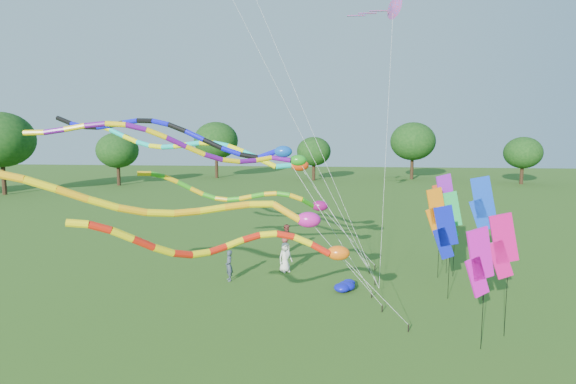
# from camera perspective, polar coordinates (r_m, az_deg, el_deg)

# --- Properties ---
(ground) EXTENTS (160.00, 160.00, 0.00)m
(ground) POSITION_cam_1_polar(r_m,az_deg,el_deg) (19.54, 4.21, -15.70)
(ground) COLOR #285516
(ground) RESTS_ON ground
(tree_ring) EXTENTS (118.87, 112.61, 9.56)m
(tree_ring) POSITION_cam_1_polar(r_m,az_deg,el_deg) (14.83, -7.69, -0.98)
(tree_ring) COLOR #382314
(tree_ring) RESTS_ON ground
(tube_kite_red) EXTENTS (10.29, 5.20, 5.64)m
(tube_kite_red) POSITION_cam_1_polar(r_m,az_deg,el_deg) (16.14, -4.22, -6.34)
(tube_kite_red) COLOR black
(tube_kite_red) RESTS_ON ground
(tube_kite_orange) EXTENTS (15.97, 5.55, 7.14)m
(tube_kite_orange) POSITION_cam_1_polar(r_m,az_deg,el_deg) (18.34, -13.63, -1.32)
(tube_kite_orange) COLOR black
(tube_kite_orange) RESTS_ON ground
(tube_kite_purple) EXTENTS (14.13, 5.25, 8.59)m
(tube_kite_purple) POSITION_cam_1_polar(r_m,az_deg,el_deg) (21.06, -10.07, 5.16)
(tube_kite_purple) COLOR black
(tube_kite_purple) RESTS_ON ground
(tube_kite_blue) EXTENTS (15.64, 2.20, 8.86)m
(tube_kite_blue) POSITION_cam_1_polar(r_m,az_deg,el_deg) (23.26, -11.70, 6.34)
(tube_kite_blue) COLOR black
(tube_kite_blue) RESTS_ON ground
(tube_kite_cyan) EXTENTS (15.90, 2.82, 8.59)m
(tube_kite_cyan) POSITION_cam_1_polar(r_m,az_deg,el_deg) (27.13, -8.34, 4.82)
(tube_kite_cyan) COLOR black
(tube_kite_cyan) RESTS_ON ground
(tube_kite_green) EXTENTS (12.15, 2.22, 6.06)m
(tube_kite_green) POSITION_cam_1_polar(r_m,az_deg,el_deg) (25.35, -3.72, -0.49)
(tube_kite_green) COLOR black
(tube_kite_green) RESTS_ON ground
(delta_kite_high_c) EXTENTS (3.00, 3.76, 14.27)m
(delta_kite_high_c) POSITION_cam_1_polar(r_m,az_deg,el_deg) (25.76, 12.33, 20.60)
(delta_kite_high_c) COLOR black
(delta_kite_high_c) RESTS_ON ground
(banner_pole_blue_b) EXTENTS (1.15, 0.32, 5.66)m
(banner_pole_blue_b) POSITION_cam_1_polar(r_m,az_deg,el_deg) (22.88, 22.01, -1.35)
(banner_pole_blue_b) COLOR black
(banner_pole_blue_b) RESTS_ON ground
(banner_pole_blue_a) EXTENTS (1.16, 0.11, 4.34)m
(banner_pole_blue_a) POSITION_cam_1_polar(r_m,az_deg,el_deg) (22.73, 18.12, -4.57)
(banner_pole_blue_a) COLOR black
(banner_pole_blue_a) RESTS_ON ground
(banner_pole_red) EXTENTS (1.14, 0.39, 4.70)m
(banner_pole_red) POSITION_cam_1_polar(r_m,az_deg,el_deg) (28.31, 17.62, -1.49)
(banner_pole_red) COLOR black
(banner_pole_red) RESTS_ON ground
(banner_pole_magenta_b) EXTENTS (1.16, 0.10, 4.70)m
(banner_pole_magenta_b) POSITION_cam_1_polar(r_m,az_deg,el_deg) (19.29, 24.08, -5.89)
(banner_pole_magenta_b) COLOR black
(banner_pole_magenta_b) RESTS_ON ground
(banner_pole_orange) EXTENTS (1.15, 0.32, 4.76)m
(banner_pole_orange) POSITION_cam_1_polar(r_m,az_deg,el_deg) (25.70, 17.12, -2.22)
(banner_pole_orange) COLOR black
(banner_pole_orange) RESTS_ON ground
(banner_pole_violet) EXTENTS (1.15, 0.36, 5.37)m
(banner_pole_violet) POSITION_cam_1_polar(r_m,az_deg,el_deg) (26.55, 18.12, -0.63)
(banner_pole_violet) COLOR black
(banner_pole_violet) RESTS_ON ground
(banner_pole_magenta_a) EXTENTS (1.12, 0.47, 4.42)m
(banner_pole_magenta_a) POSITION_cam_1_polar(r_m,az_deg,el_deg) (17.85, 21.72, -7.76)
(banner_pole_magenta_a) COLOR black
(banner_pole_magenta_a) RESTS_ON ground
(banner_pole_green) EXTENTS (1.16, 0.11, 4.53)m
(banner_pole_green) POSITION_cam_1_polar(r_m,az_deg,el_deg) (26.25, 18.72, -2.60)
(banner_pole_green) COLOR black
(banner_pole_green) RESTS_ON ground
(blue_nylon_heap) EXTENTS (1.40, 1.78, 0.49)m
(blue_nylon_heap) POSITION_cam_1_polar(r_m,az_deg,el_deg) (23.90, 5.94, -10.72)
(blue_nylon_heap) COLOR #0D12B1
(blue_nylon_heap) RESTS_ON ground
(person_a) EXTENTS (0.94, 0.90, 1.61)m
(person_a) POSITION_cam_1_polar(r_m,az_deg,el_deg) (26.17, -0.33, -7.74)
(person_a) COLOR silver
(person_a) RESTS_ON ground
(person_b) EXTENTS (0.60, 0.68, 1.58)m
(person_b) POSITION_cam_1_polar(r_m,az_deg,el_deg) (24.89, -7.01, -8.65)
(person_b) COLOR #38414E
(person_b) RESTS_ON ground
(person_c) EXTENTS (0.87, 1.01, 1.80)m
(person_c) POSITION_cam_1_polar(r_m,az_deg,el_deg) (30.10, -0.12, -5.52)
(person_c) COLOR brown
(person_c) RESTS_ON ground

